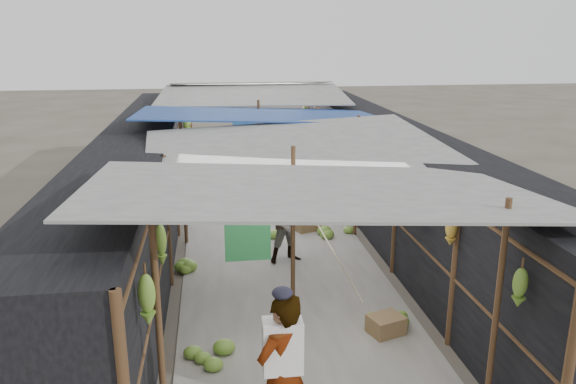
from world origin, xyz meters
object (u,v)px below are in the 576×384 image
black_basin (290,187)px  vendor_elderly (283,374)px  shopper_blue (290,222)px  vendor_seated (325,190)px  crate_near (386,325)px

black_basin → vendor_elderly: 10.04m
shopper_blue → vendor_seated: size_ratio=1.57×
black_basin → vendor_seated: bearing=-71.7°
shopper_blue → vendor_seated: shopper_blue is taller
vendor_seated → shopper_blue: bearing=-30.0°
vendor_elderly → shopper_blue: 5.01m
crate_near → shopper_blue: 3.10m
crate_near → vendor_elderly: size_ratio=0.27×
vendor_elderly → vendor_seated: 8.35m
crate_near → vendor_seated: bearing=68.7°
crate_near → shopper_blue: shopper_blue is taller
crate_near → shopper_blue: bearing=91.0°
black_basin → vendor_seated: vendor_seated is taller
black_basin → vendor_elderly: bearing=-98.6°
black_basin → shopper_blue: (-0.72, -4.94, 0.70)m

